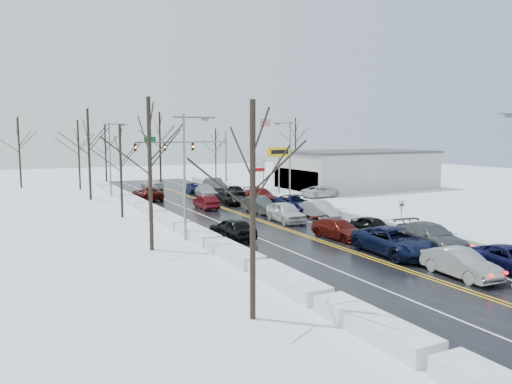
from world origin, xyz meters
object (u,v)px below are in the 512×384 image
flagpole (261,145)px  oncoming_car_0 (206,209)px  traffic_signal_mast (192,149)px  dealership_building (356,169)px  tires_plus_sign (279,155)px

flagpole → oncoming_car_0: (-16.91, -20.58, -5.93)m
flagpole → traffic_signal_mast: bearing=-170.3°
dealership_building → tires_plus_sign: bearing=-171.5°
flagpole → dealership_building: bearing=-53.7°
tires_plus_sign → flagpole: bearing=71.6°
traffic_signal_mast → dealership_building: traffic_signal_mast is taller
traffic_signal_mast → flagpole: flagpole is taller
traffic_signal_mast → dealership_building: bearing=-25.9°
traffic_signal_mast → tires_plus_sign: 13.92m
flagpole → oncoming_car_0: bearing=-129.4°
flagpole → oncoming_car_0: 27.29m
traffic_signal_mast → oncoming_car_0: (-5.19, -18.57, -5.48)m
dealership_building → oncoming_car_0: (-25.72, -8.58, -2.66)m
traffic_signal_mast → tires_plus_sign: (7.05, -12.00, -0.49)m
oncoming_car_0 → dealership_building: bearing=-160.6°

